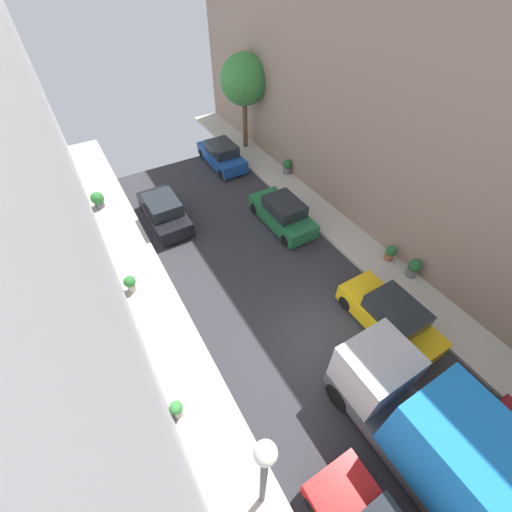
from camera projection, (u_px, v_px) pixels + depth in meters
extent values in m
plane|color=#2D2D33|center=(321.00, 342.00, 12.71)|extent=(32.00, 32.00, 0.00)
cube|color=#B7B2A8|center=(204.00, 408.00, 10.87)|extent=(2.00, 44.00, 0.15)
cube|color=#B7B2A8|center=(409.00, 289.00, 14.43)|extent=(2.00, 44.00, 0.15)
cylinder|color=black|center=(315.00, 508.00, 8.82)|extent=(0.22, 0.64, 0.64)
cylinder|color=black|center=(357.00, 474.00, 9.37)|extent=(0.22, 0.64, 0.64)
cube|color=black|center=(164.00, 214.00, 17.49)|extent=(1.76, 4.20, 0.76)
cube|color=#1E2328|center=(163.00, 204.00, 16.90)|extent=(1.56, 2.10, 0.64)
cylinder|color=black|center=(143.00, 206.00, 18.31)|extent=(0.22, 0.64, 0.64)
cylinder|color=black|center=(169.00, 198.00, 18.86)|extent=(0.22, 0.64, 0.64)
cylinder|color=black|center=(161.00, 238.00, 16.44)|extent=(0.22, 0.64, 0.64)
cylinder|color=black|center=(189.00, 228.00, 17.00)|extent=(0.22, 0.64, 0.64)
cylinder|color=black|center=(483.00, 445.00, 9.90)|extent=(0.22, 0.64, 0.64)
cylinder|color=black|center=(512.00, 417.00, 10.45)|extent=(0.22, 0.64, 0.64)
cube|color=gold|center=(388.00, 318.00, 12.81)|extent=(1.76, 4.20, 0.76)
cube|color=#1E2328|center=(397.00, 311.00, 12.22)|extent=(1.56, 2.10, 0.64)
cylinder|color=black|center=(346.00, 303.00, 13.63)|extent=(0.22, 0.64, 0.64)
cylinder|color=black|center=(373.00, 288.00, 14.18)|extent=(0.22, 0.64, 0.64)
cylinder|color=black|center=(403.00, 362.00, 11.76)|extent=(0.22, 0.64, 0.64)
cylinder|color=black|center=(432.00, 343.00, 12.32)|extent=(0.22, 0.64, 0.64)
cube|color=#1E6638|center=(282.00, 216.00, 17.37)|extent=(1.76, 4.20, 0.76)
cube|color=#1E2328|center=(284.00, 206.00, 16.78)|extent=(1.56, 2.10, 0.64)
cylinder|color=black|center=(255.00, 208.00, 18.19)|extent=(0.22, 0.64, 0.64)
cylinder|color=black|center=(278.00, 200.00, 18.74)|extent=(0.22, 0.64, 0.64)
cylinder|color=black|center=(286.00, 241.00, 16.32)|extent=(0.22, 0.64, 0.64)
cylinder|color=black|center=(311.00, 230.00, 16.88)|extent=(0.22, 0.64, 0.64)
cube|color=#194799|center=(222.00, 157.00, 21.76)|extent=(1.76, 4.20, 0.76)
cube|color=#1E2328|center=(222.00, 148.00, 21.17)|extent=(1.56, 2.10, 0.64)
cylinder|color=black|center=(202.00, 153.00, 22.58)|extent=(0.22, 0.64, 0.64)
cylinder|color=black|center=(222.00, 148.00, 23.13)|extent=(0.22, 0.64, 0.64)
cylinder|color=black|center=(222.00, 174.00, 20.72)|extent=(0.22, 0.64, 0.64)
cylinder|color=black|center=(243.00, 167.00, 21.27)|extent=(0.22, 0.64, 0.64)
cube|color=#4C4C51|center=(426.00, 453.00, 9.37)|extent=(2.20, 6.60, 0.50)
cube|color=#B7B7BC|center=(375.00, 368.00, 10.03)|extent=(2.10, 1.80, 1.70)
cube|color=blue|center=(483.00, 479.00, 7.73)|extent=(2.24, 4.20, 2.40)
cylinder|color=black|center=(339.00, 396.00, 10.77)|extent=(0.30, 0.96, 0.96)
cylinder|color=black|center=(381.00, 367.00, 11.46)|extent=(0.30, 0.96, 0.96)
cylinder|color=brown|center=(245.00, 124.00, 22.53)|extent=(0.33, 0.33, 3.31)
sphere|color=#38843D|center=(244.00, 80.00, 20.52)|extent=(3.07, 3.07, 3.07)
cylinder|color=slate|center=(287.00, 170.00, 20.95)|extent=(0.48, 0.48, 0.42)
sphere|color=#23602D|center=(287.00, 164.00, 20.64)|extent=(0.58, 0.58, 0.58)
cylinder|color=#B2A899|center=(132.00, 287.00, 14.17)|extent=(0.35, 0.35, 0.39)
sphere|color=#2D7233|center=(129.00, 282.00, 13.88)|extent=(0.51, 0.51, 0.51)
cylinder|color=slate|center=(412.00, 272.00, 14.77)|extent=(0.47, 0.47, 0.45)
sphere|color=#23602D|center=(415.00, 265.00, 14.45)|extent=(0.57, 0.57, 0.57)
cylinder|color=brown|center=(389.00, 256.00, 15.52)|extent=(0.40, 0.40, 0.37)
sphere|color=#23602D|center=(391.00, 251.00, 15.25)|extent=(0.49, 0.49, 0.49)
cylinder|color=#B2A899|center=(178.00, 411.00, 10.57)|extent=(0.34, 0.34, 0.35)
sphere|color=#38843D|center=(176.00, 408.00, 10.32)|extent=(0.43, 0.43, 0.43)
cylinder|color=slate|center=(100.00, 204.00, 18.47)|extent=(0.51, 0.51, 0.30)
sphere|color=#2D7233|center=(97.00, 198.00, 18.16)|extent=(0.72, 0.72, 0.72)
cylinder|color=#333338|center=(263.00, 482.00, 7.42)|extent=(0.16, 0.16, 4.70)
sphere|color=white|center=(266.00, 453.00, 5.58)|extent=(0.44, 0.44, 0.44)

